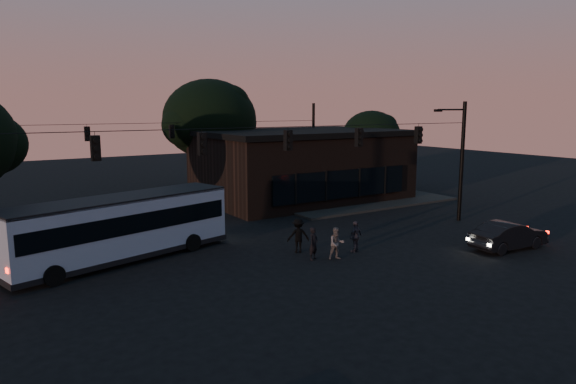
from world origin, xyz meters
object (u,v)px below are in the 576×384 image
building (302,165)px  pedestrian_a (314,244)px  car (509,235)px  pedestrian_b (337,243)px  pedestrian_d (298,235)px  pedestrian_c (356,236)px  bus (121,225)px

building → pedestrian_a: 16.58m
car → building: bearing=6.2°
building → pedestrian_b: 16.57m
car → pedestrian_d: pedestrian_d is taller
pedestrian_c → building: bearing=-129.3°
pedestrian_b → pedestrian_d: bearing=131.1°
car → pedestrian_a: (-9.41, 3.89, 0.07)m
bus → pedestrian_d: 8.48m
pedestrian_d → building: bearing=-104.1°
pedestrian_b → pedestrian_d: 2.15m
car → pedestrian_b: size_ratio=2.79×
pedestrian_b → pedestrian_d: (-0.86, 1.97, 0.09)m
pedestrian_c → pedestrian_b: bearing=2.1°
car → pedestrian_a: size_ratio=2.75×
car → pedestrian_b: (-8.46, 3.35, 0.06)m
building → pedestrian_a: size_ratio=9.82×
pedestrian_a → car: bearing=-46.8°
pedestrian_b → building: bearing=79.1°
car → pedestrian_b: 9.10m
car → pedestrian_c: pedestrian_c is taller
car → pedestrian_b: bearing=72.6°
bus → car: 19.17m
pedestrian_a → bus: bearing=123.3°
pedestrian_a → pedestrian_c: size_ratio=1.00×
bus → pedestrian_b: size_ratio=7.14×
bus → car: bearing=-42.1°
pedestrian_b → bus: bearing=165.6°
pedestrian_c → bus: bearing=-40.8°
pedestrian_a → pedestrian_d: bearing=62.0°
pedestrian_d → car: bearing=171.2°
building → pedestrian_d: (-8.72, -12.48, -1.84)m
pedestrian_b → pedestrian_c: pedestrian_c is taller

